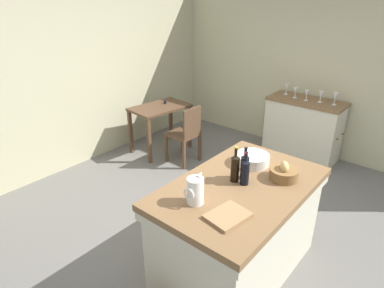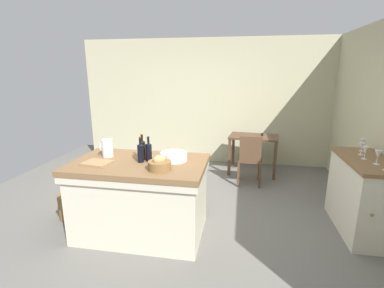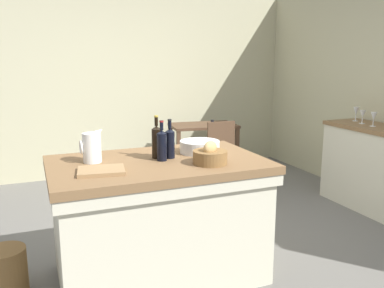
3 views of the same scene
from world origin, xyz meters
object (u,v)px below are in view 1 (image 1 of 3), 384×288
(bread_basket, at_px, (284,173))
(wine_bottle_green, at_px, (245,171))
(pitcher, at_px, (195,191))
(wine_glass_left, at_px, (321,95))
(wine_glass_right, at_px, (296,91))
(wine_bottle_amber, at_px, (235,167))
(island_table, at_px, (238,225))
(wash_bowl, at_px, (252,159))
(side_cabinet, at_px, (303,129))
(wooden_chair, at_px, (186,133))
(wine_bottle_dark, at_px, (245,166))
(writing_desk, at_px, (160,114))
(wine_glass_far_right, at_px, (287,87))
(cutting_board, at_px, (228,216))
(wine_glass_far_left, at_px, (335,96))
(wine_glass_middle, at_px, (307,93))

(bread_basket, bearing_deg, wine_bottle_green, 143.36)
(pitcher, xyz_separation_m, wine_glass_left, (3.10, 0.21, 0.01))
(pitcher, height_order, wine_bottle_green, wine_bottle_green)
(wine_bottle_green, distance_m, wine_glass_right, 2.69)
(wine_bottle_amber, height_order, wine_bottle_green, wine_bottle_amber)
(island_table, relative_size, pitcher, 6.08)
(wash_bowl, bearing_deg, pitcher, 179.61)
(side_cabinet, distance_m, wooden_chair, 1.81)
(side_cabinet, distance_m, wine_bottle_dark, 2.64)
(wooden_chair, bearing_deg, writing_desk, 82.90)
(writing_desk, distance_m, wine_glass_left, 2.42)
(wine_glass_right, height_order, wine_glass_far_right, wine_glass_far_right)
(wine_bottle_amber, bearing_deg, side_cabinet, 9.60)
(writing_desk, distance_m, wine_bottle_green, 2.77)
(writing_desk, bearing_deg, side_cabinet, -55.99)
(cutting_board, xyz_separation_m, wine_glass_far_left, (3.09, 0.30, 0.12))
(bread_basket, distance_m, wine_glass_far_right, 2.63)
(pitcher, relative_size, wine_glass_far_right, 1.53)
(wash_bowl, xyz_separation_m, wine_bottle_amber, (-0.37, -0.04, 0.08))
(pitcher, distance_m, wine_bottle_dark, 0.56)
(wine_bottle_amber, bearing_deg, bread_basket, -45.60)
(bread_basket, height_order, wine_glass_left, wine_glass_left)
(side_cabinet, relative_size, cutting_board, 3.76)
(wash_bowl, height_order, wine_glass_far_right, wine_glass_far_right)
(writing_desk, relative_size, wine_glass_far_right, 5.75)
(side_cabinet, height_order, wine_bottle_amber, wine_bottle_amber)
(pitcher, distance_m, wine_glass_far_left, 3.10)
(wash_bowl, bearing_deg, wooden_chair, 60.30)
(wooden_chair, bearing_deg, wine_glass_left, -47.00)
(wooden_chair, distance_m, wash_bowl, 1.95)
(wooden_chair, relative_size, wine_glass_left, 5.54)
(writing_desk, xyz_separation_m, wine_glass_middle, (1.20, -1.84, 0.41))
(writing_desk, height_order, bread_basket, bread_basket)
(writing_desk, xyz_separation_m, wine_glass_far_left, (1.26, -2.23, 0.42))
(bread_basket, xyz_separation_m, wine_glass_right, (2.31, 0.94, 0.06))
(side_cabinet, distance_m, wine_glass_left, 0.60)
(island_table, bearing_deg, wine_bottle_green, -22.36)
(wash_bowl, bearing_deg, wine_bottle_dark, -163.56)
(side_cabinet, distance_m, wine_glass_right, 0.59)
(cutting_board, xyz_separation_m, wine_glass_right, (3.06, 0.87, 0.11))
(writing_desk, relative_size, pitcher, 3.76)
(wine_glass_far_right, bearing_deg, wine_glass_far_left, -93.50)
(wine_bottle_amber, bearing_deg, wash_bowl, 6.70)
(wine_bottle_amber, bearing_deg, pitcher, 174.03)
(wine_glass_far_left, bearing_deg, writing_desk, 119.41)
(bread_basket, bearing_deg, island_table, 144.45)
(wine_glass_right, bearing_deg, island_table, -164.83)
(wooden_chair, bearing_deg, side_cabinet, -43.21)
(wash_bowl, height_order, wine_glass_far_left, wine_glass_far_left)
(wine_bottle_green, height_order, wine_glass_right, wine_bottle_green)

